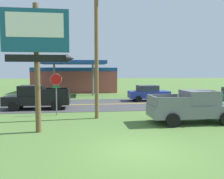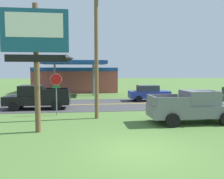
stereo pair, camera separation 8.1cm
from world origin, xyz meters
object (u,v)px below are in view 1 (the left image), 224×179
object	(u,v)px
motel_sign	(37,44)
pickup_black_on_road	(37,97)
pickup_grey_parked_on_lawn	(193,107)
car_blue_far_lane	(148,93)
stop_sign	(56,87)
gas_station	(75,79)
utility_pole	(96,40)

from	to	relation	value
motel_sign	pickup_black_on_road	bearing A→B (deg)	101.31
pickup_grey_parked_on_lawn	car_blue_far_lane	world-z (taller)	pickup_grey_parked_on_lawn
motel_sign	stop_sign	bearing A→B (deg)	85.51
gas_station	car_blue_far_lane	distance (m)	14.23
utility_pole	gas_station	bearing A→B (deg)	95.61
motel_sign	utility_pole	xyz separation A→B (m)	(3.14, 3.27, 0.62)
utility_pole	pickup_black_on_road	world-z (taller)	utility_pole
stop_sign	utility_pole	size ratio (longest dim) A/B	0.31
car_blue_far_lane	utility_pole	bearing A→B (deg)	-125.37
pickup_black_on_road	car_blue_far_lane	distance (m)	11.35
stop_sign	car_blue_far_lane	distance (m)	11.22
pickup_grey_parked_on_lawn	motel_sign	bearing A→B (deg)	-172.19
gas_station	utility_pole	bearing A→B (deg)	-84.39
gas_station	motel_sign	bearing A→B (deg)	-92.83
motel_sign	gas_station	world-z (taller)	motel_sign
utility_pole	car_blue_far_lane	xyz separation A→B (m)	(5.95, 8.38, -4.29)
pickup_black_on_road	gas_station	bearing A→B (deg)	80.32
stop_sign	gas_station	xyz separation A→B (m)	(0.79, 18.72, -0.08)
stop_sign	utility_pole	bearing A→B (deg)	-27.23
motel_sign	stop_sign	world-z (taller)	motel_sign
pickup_grey_parked_on_lawn	pickup_black_on_road	size ratio (longest dim) A/B	1.00
pickup_grey_parked_on_lawn	stop_sign	bearing A→B (deg)	157.68
motel_sign	gas_station	size ratio (longest dim) A/B	0.54
utility_pole	gas_station	xyz separation A→B (m)	(-1.98, 20.15, -3.17)
motel_sign	pickup_black_on_road	size ratio (longest dim) A/B	1.25
utility_pole	gas_station	size ratio (longest dim) A/B	0.80
gas_station	pickup_black_on_road	size ratio (longest dim) A/B	2.31
stop_sign	pickup_black_on_road	bearing A→B (deg)	122.74
utility_pole	pickup_black_on_road	bearing A→B (deg)	136.83
stop_sign	gas_station	bearing A→B (deg)	87.58
gas_station	pickup_grey_parked_on_lawn	world-z (taller)	gas_station
pickup_black_on_road	car_blue_far_lane	world-z (taller)	pickup_black_on_road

